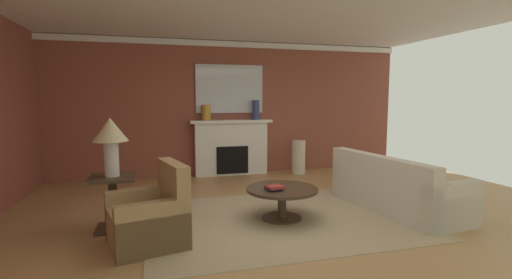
# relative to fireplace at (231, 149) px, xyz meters

# --- Properties ---
(ground_plane) EXTENTS (9.87, 9.87, 0.00)m
(ground_plane) POSITION_rel_fireplace_xyz_m (-0.01, -3.08, -0.58)
(ground_plane) COLOR tan
(wall_fireplace) EXTENTS (8.19, 0.12, 2.95)m
(wall_fireplace) POSITION_rel_fireplace_xyz_m (-0.01, 0.21, 0.90)
(wall_fireplace) COLOR brown
(wall_fireplace) RESTS_ON ground_plane
(ceiling_panel) EXTENTS (8.19, 7.06, 0.06)m
(ceiling_panel) POSITION_rel_fireplace_xyz_m (-0.01, -2.78, 2.40)
(ceiling_panel) COLOR white
(crown_moulding) EXTENTS (8.19, 0.08, 0.12)m
(crown_moulding) POSITION_rel_fireplace_xyz_m (-0.01, 0.13, 2.29)
(crown_moulding) COLOR white
(area_rug) EXTENTS (3.66, 2.71, 0.01)m
(area_rug) POSITION_rel_fireplace_xyz_m (0.07, -3.15, -0.57)
(area_rug) COLOR tan
(area_rug) RESTS_ON ground_plane
(fireplace) EXTENTS (1.80, 0.35, 1.22)m
(fireplace) POSITION_rel_fireplace_xyz_m (0.00, 0.00, 0.00)
(fireplace) COLOR white
(fireplace) RESTS_ON ground_plane
(mantel_mirror) EXTENTS (1.50, 0.04, 1.05)m
(mantel_mirror) POSITION_rel_fireplace_xyz_m (0.00, 0.12, 1.32)
(mantel_mirror) COLOR silver
(sofa) EXTENTS (1.14, 2.19, 0.85)m
(sofa) POSITION_rel_fireplace_xyz_m (1.86, -3.20, -0.28)
(sofa) COLOR beige
(sofa) RESTS_ON ground_plane
(armchair_near_window) EXTENTS (0.97, 0.97, 0.95)m
(armchair_near_window) POSITION_rel_fireplace_xyz_m (-1.69, -3.60, -0.27)
(armchair_near_window) COLOR #9E7A4C
(armchair_near_window) RESTS_ON ground_plane
(coffee_table) EXTENTS (1.00, 1.00, 0.45)m
(coffee_table) POSITION_rel_fireplace_xyz_m (0.07, -3.15, -0.24)
(coffee_table) COLOR #3D2D1E
(coffee_table) RESTS_ON ground_plane
(side_table) EXTENTS (0.56, 0.56, 0.70)m
(side_table) POSITION_rel_fireplace_xyz_m (-2.16, -2.94, -0.18)
(side_table) COLOR #3D2D1E
(side_table) RESTS_ON ground_plane
(table_lamp) EXTENTS (0.44, 0.44, 0.75)m
(table_lamp) POSITION_rel_fireplace_xyz_m (-2.16, -2.94, 0.65)
(table_lamp) COLOR beige
(table_lamp) RESTS_ON side_table
(vase_mantel_left) EXTENTS (0.19, 0.19, 0.33)m
(vase_mantel_left) POSITION_rel_fireplace_xyz_m (-0.55, -0.05, 0.81)
(vase_mantel_left) COLOR #B7892D
(vase_mantel_left) RESTS_ON fireplace
(vase_tall_corner) EXTENTS (0.30, 0.30, 0.76)m
(vase_tall_corner) POSITION_rel_fireplace_xyz_m (1.48, -0.30, -0.20)
(vase_tall_corner) COLOR beige
(vase_tall_corner) RESTS_ON ground_plane
(vase_mantel_right) EXTENTS (0.16, 0.16, 0.43)m
(vase_mantel_right) POSITION_rel_fireplace_xyz_m (0.55, -0.05, 0.86)
(vase_mantel_right) COLOR navy
(vase_mantel_right) RESTS_ON fireplace
(book_red_cover) EXTENTS (0.24, 0.16, 0.03)m
(book_red_cover) POSITION_rel_fireplace_xyz_m (-0.06, -3.19, -0.11)
(book_red_cover) COLOR navy
(book_red_cover) RESTS_ON coffee_table
(book_art_folio) EXTENTS (0.25, 0.22, 0.04)m
(book_art_folio) POSITION_rel_fireplace_xyz_m (-0.07, -3.27, -0.08)
(book_art_folio) COLOR maroon
(book_art_folio) RESTS_ON coffee_table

